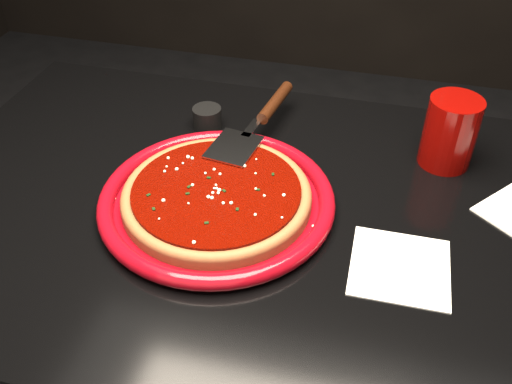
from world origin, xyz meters
TOP-DOWN VIEW (x-y plane):
  - table at (0.00, 0.00)m, footprint 1.20×0.80m
  - plate at (-0.05, -0.01)m, footprint 0.45×0.45m
  - pizza_crust at (-0.05, -0.01)m, footprint 0.36×0.36m
  - pizza_crust_rim at (-0.05, -0.01)m, footprint 0.36×0.36m
  - pizza_sauce at (-0.05, -0.01)m, footprint 0.32×0.32m
  - parmesan_dusting at (-0.05, -0.01)m, footprint 0.27×0.27m
  - basil_flecks at (-0.05, -0.01)m, footprint 0.25×0.25m
  - pizza_server at (-0.04, 0.19)m, footprint 0.14×0.35m
  - cup at (0.31, 0.21)m, footprint 0.12×0.12m
  - napkin_a at (0.25, -0.08)m, footprint 0.15×0.15m
  - ramekin at (-0.15, 0.21)m, footprint 0.07×0.07m

SIDE VIEW (x-z plane):
  - table at x=0.00m, z-range 0.00..0.75m
  - napkin_a at x=0.25m, z-range 0.75..0.75m
  - plate at x=-0.05m, z-range 0.75..0.78m
  - pizza_crust at x=-0.05m, z-range 0.76..0.78m
  - ramekin at x=-0.15m, z-range 0.75..0.79m
  - pizza_crust_rim at x=-0.05m, z-range 0.77..0.79m
  - pizza_sauce at x=-0.05m, z-range 0.78..0.79m
  - basil_flecks at x=-0.05m, z-range 0.79..0.79m
  - parmesan_dusting at x=-0.05m, z-range 0.79..0.79m
  - pizza_server at x=-0.04m, z-range 0.79..0.81m
  - cup at x=0.31m, z-range 0.75..0.88m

